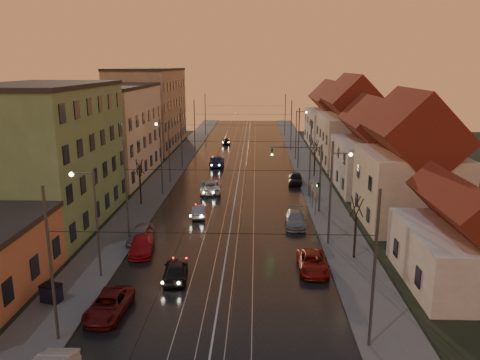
# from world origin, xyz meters

# --- Properties ---
(ground) EXTENTS (160.00, 160.00, 0.00)m
(ground) POSITION_xyz_m (0.00, 0.00, 0.00)
(ground) COLOR black
(ground) RESTS_ON ground
(road) EXTENTS (16.00, 120.00, 0.04)m
(road) POSITION_xyz_m (0.00, 40.00, 0.02)
(road) COLOR black
(road) RESTS_ON ground
(sidewalk_left) EXTENTS (4.00, 120.00, 0.15)m
(sidewalk_left) POSITION_xyz_m (-10.00, 40.00, 0.07)
(sidewalk_left) COLOR #4C4C4C
(sidewalk_left) RESTS_ON ground
(sidewalk_right) EXTENTS (4.00, 120.00, 0.15)m
(sidewalk_right) POSITION_xyz_m (10.00, 40.00, 0.07)
(sidewalk_right) COLOR #4C4C4C
(sidewalk_right) RESTS_ON ground
(tram_rail_0) EXTENTS (0.06, 120.00, 0.03)m
(tram_rail_0) POSITION_xyz_m (-2.20, 40.00, 0.06)
(tram_rail_0) COLOR gray
(tram_rail_0) RESTS_ON road
(tram_rail_1) EXTENTS (0.06, 120.00, 0.03)m
(tram_rail_1) POSITION_xyz_m (-0.77, 40.00, 0.06)
(tram_rail_1) COLOR gray
(tram_rail_1) RESTS_ON road
(tram_rail_2) EXTENTS (0.06, 120.00, 0.03)m
(tram_rail_2) POSITION_xyz_m (0.77, 40.00, 0.06)
(tram_rail_2) COLOR gray
(tram_rail_2) RESTS_ON road
(tram_rail_3) EXTENTS (0.06, 120.00, 0.03)m
(tram_rail_3) POSITION_xyz_m (2.20, 40.00, 0.06)
(tram_rail_3) COLOR gray
(tram_rail_3) RESTS_ON road
(apartment_left_1) EXTENTS (10.00, 18.00, 13.00)m
(apartment_left_1) POSITION_xyz_m (-17.50, 14.00, 6.50)
(apartment_left_1) COLOR #5F8253
(apartment_left_1) RESTS_ON ground
(apartment_left_2) EXTENTS (10.00, 20.00, 12.00)m
(apartment_left_2) POSITION_xyz_m (-17.50, 34.00, 6.00)
(apartment_left_2) COLOR beige
(apartment_left_2) RESTS_ON ground
(apartment_left_3) EXTENTS (10.00, 24.00, 14.00)m
(apartment_left_3) POSITION_xyz_m (-17.50, 58.00, 7.00)
(apartment_left_3) COLOR #8E725B
(apartment_left_3) RESTS_ON ground
(house_right_0) EXTENTS (8.16, 10.20, 5.80)m
(house_right_0) POSITION_xyz_m (17.00, 2.00, 2.92)
(house_right_0) COLOR beige
(house_right_0) RESTS_ON ground
(house_right_1) EXTENTS (8.67, 10.20, 10.80)m
(house_right_1) POSITION_xyz_m (17.00, 15.00, 5.45)
(house_right_1) COLOR #C1B194
(house_right_1) RESTS_ON ground
(house_right_2) EXTENTS (9.18, 12.24, 9.20)m
(house_right_2) POSITION_xyz_m (17.00, 28.00, 4.64)
(house_right_2) COLOR beige
(house_right_2) RESTS_ON ground
(house_right_3) EXTENTS (9.18, 14.28, 11.50)m
(house_right_3) POSITION_xyz_m (17.00, 43.00, 5.80)
(house_right_3) COLOR #C1B194
(house_right_3) RESTS_ON ground
(house_right_4) EXTENTS (9.18, 16.32, 10.00)m
(house_right_4) POSITION_xyz_m (17.00, 61.00, 5.05)
(house_right_4) COLOR beige
(house_right_4) RESTS_ON ground
(catenary_pole_l_0) EXTENTS (0.16, 0.16, 9.00)m
(catenary_pole_l_0) POSITION_xyz_m (-8.60, -6.00, 4.50)
(catenary_pole_l_0) COLOR #595B60
(catenary_pole_l_0) RESTS_ON ground
(catenary_pole_r_0) EXTENTS (0.16, 0.16, 9.00)m
(catenary_pole_r_0) POSITION_xyz_m (8.60, -6.00, 4.50)
(catenary_pole_r_0) COLOR #595B60
(catenary_pole_r_0) RESTS_ON ground
(catenary_pole_l_1) EXTENTS (0.16, 0.16, 9.00)m
(catenary_pole_l_1) POSITION_xyz_m (-8.60, 9.00, 4.50)
(catenary_pole_l_1) COLOR #595B60
(catenary_pole_l_1) RESTS_ON ground
(catenary_pole_r_1) EXTENTS (0.16, 0.16, 9.00)m
(catenary_pole_r_1) POSITION_xyz_m (8.60, 9.00, 4.50)
(catenary_pole_r_1) COLOR #595B60
(catenary_pole_r_1) RESTS_ON ground
(catenary_pole_l_2) EXTENTS (0.16, 0.16, 9.00)m
(catenary_pole_l_2) POSITION_xyz_m (-8.60, 24.00, 4.50)
(catenary_pole_l_2) COLOR #595B60
(catenary_pole_l_2) RESTS_ON ground
(catenary_pole_r_2) EXTENTS (0.16, 0.16, 9.00)m
(catenary_pole_r_2) POSITION_xyz_m (8.60, 24.00, 4.50)
(catenary_pole_r_2) COLOR #595B60
(catenary_pole_r_2) RESTS_ON ground
(catenary_pole_l_3) EXTENTS (0.16, 0.16, 9.00)m
(catenary_pole_l_3) POSITION_xyz_m (-8.60, 39.00, 4.50)
(catenary_pole_l_3) COLOR #595B60
(catenary_pole_l_3) RESTS_ON ground
(catenary_pole_r_3) EXTENTS (0.16, 0.16, 9.00)m
(catenary_pole_r_3) POSITION_xyz_m (8.60, 39.00, 4.50)
(catenary_pole_r_3) COLOR #595B60
(catenary_pole_r_3) RESTS_ON ground
(catenary_pole_l_4) EXTENTS (0.16, 0.16, 9.00)m
(catenary_pole_l_4) POSITION_xyz_m (-8.60, 54.00, 4.50)
(catenary_pole_l_4) COLOR #595B60
(catenary_pole_l_4) RESTS_ON ground
(catenary_pole_r_4) EXTENTS (0.16, 0.16, 9.00)m
(catenary_pole_r_4) POSITION_xyz_m (8.60, 54.00, 4.50)
(catenary_pole_r_4) COLOR #595B60
(catenary_pole_r_4) RESTS_ON ground
(catenary_pole_l_5) EXTENTS (0.16, 0.16, 9.00)m
(catenary_pole_l_5) POSITION_xyz_m (-8.60, 72.00, 4.50)
(catenary_pole_l_5) COLOR #595B60
(catenary_pole_l_5) RESTS_ON ground
(catenary_pole_r_5) EXTENTS (0.16, 0.16, 9.00)m
(catenary_pole_r_5) POSITION_xyz_m (8.60, 72.00, 4.50)
(catenary_pole_r_5) COLOR #595B60
(catenary_pole_r_5) RESTS_ON ground
(street_lamp_0) EXTENTS (1.75, 0.32, 8.00)m
(street_lamp_0) POSITION_xyz_m (-9.10, 2.00, 4.89)
(street_lamp_0) COLOR #595B60
(street_lamp_0) RESTS_ON ground
(street_lamp_1) EXTENTS (1.75, 0.32, 8.00)m
(street_lamp_1) POSITION_xyz_m (9.10, 10.00, 4.89)
(street_lamp_1) COLOR #595B60
(street_lamp_1) RESTS_ON ground
(street_lamp_2) EXTENTS (1.75, 0.32, 8.00)m
(street_lamp_2) POSITION_xyz_m (-9.10, 30.00, 4.89)
(street_lamp_2) COLOR #595B60
(street_lamp_2) RESTS_ON ground
(street_lamp_3) EXTENTS (1.75, 0.32, 8.00)m
(street_lamp_3) POSITION_xyz_m (9.10, 46.00, 4.89)
(street_lamp_3) COLOR #595B60
(street_lamp_3) RESTS_ON ground
(traffic_light_mast) EXTENTS (5.30, 0.32, 7.20)m
(traffic_light_mast) POSITION_xyz_m (7.99, 18.00, 4.60)
(traffic_light_mast) COLOR #595B60
(traffic_light_mast) RESTS_ON ground
(bare_tree_0) EXTENTS (1.09, 1.09, 5.11)m
(bare_tree_0) POSITION_xyz_m (-10.20, 20.00, 2.49)
(bare_tree_0) COLOR black
(bare_tree_0) RESTS_ON ground
(bare_tree_1) EXTENTS (1.09, 1.09, 5.11)m
(bare_tree_1) POSITION_xyz_m (10.20, 6.00, 2.49)
(bare_tree_1) COLOR black
(bare_tree_1) RESTS_ON ground
(bare_tree_2) EXTENTS (1.09, 1.09, 5.11)m
(bare_tree_2) POSITION_xyz_m (10.40, 34.00, 2.49)
(bare_tree_2) COLOR black
(bare_tree_2) RESTS_ON ground
(driving_car_0) EXTENTS (2.05, 4.26, 1.40)m
(driving_car_0) POSITION_xyz_m (-3.36, 2.00, 0.70)
(driving_car_0) COLOR black
(driving_car_0) RESTS_ON ground
(driving_car_1) EXTENTS (1.78, 3.90, 1.24)m
(driving_car_1) POSITION_xyz_m (-3.44, 16.24, 0.62)
(driving_car_1) COLOR #9A9A9F
(driving_car_1) RESTS_ON ground
(driving_car_2) EXTENTS (2.89, 5.47, 1.47)m
(driving_car_2) POSITION_xyz_m (-3.10, 25.65, 0.73)
(driving_car_2) COLOR silver
(driving_car_2) RESTS_ON ground
(driving_car_3) EXTENTS (2.46, 5.48, 1.56)m
(driving_car_3) POSITION_xyz_m (-3.58, 40.83, 0.78)
(driving_car_3) COLOR navy
(driving_car_3) RESTS_ON ground
(driving_car_4) EXTENTS (1.93, 3.81, 1.24)m
(driving_car_4) POSITION_xyz_m (-3.41, 60.85, 0.62)
(driving_car_4) COLOR black
(driving_car_4) RESTS_ON ground
(parked_left_1) EXTENTS (2.39, 4.70, 1.27)m
(parked_left_1) POSITION_xyz_m (-6.64, -3.03, 0.64)
(parked_left_1) COLOR #570E0F
(parked_left_1) RESTS_ON ground
(parked_left_2) EXTENTS (2.39, 4.70, 1.31)m
(parked_left_2) POSITION_xyz_m (-6.95, 6.80, 0.65)
(parked_left_2) COLOR #AE1118
(parked_left_2) RESTS_ON ground
(parked_left_3) EXTENTS (1.83, 4.28, 1.44)m
(parked_left_3) POSITION_xyz_m (-7.60, 9.08, 0.72)
(parked_left_3) COLOR gray
(parked_left_3) RESTS_ON ground
(parked_right_0) EXTENTS (2.17, 4.65, 1.29)m
(parked_right_0) POSITION_xyz_m (6.67, 3.75, 0.64)
(parked_right_0) COLOR maroon
(parked_right_0) RESTS_ON ground
(parked_right_1) EXTENTS (2.09, 4.73, 1.35)m
(parked_right_1) POSITION_xyz_m (6.20, 13.80, 0.68)
(parked_right_1) COLOR #9A9A9F
(parked_right_1) RESTS_ON ground
(parked_right_2) EXTENTS (2.06, 4.41, 1.46)m
(parked_right_2) POSITION_xyz_m (7.49, 30.10, 0.73)
(parked_right_2) COLOR black
(parked_right_2) RESTS_ON ground
(dumpster) EXTENTS (1.37, 1.08, 1.10)m
(dumpster) POSITION_xyz_m (-10.75, -1.84, 0.70)
(dumpster) COLOR black
(dumpster) RESTS_ON sidewalk_left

